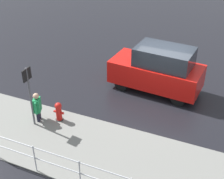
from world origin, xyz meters
TOP-DOWN VIEW (x-y plane):
  - ground_plane at (0.00, 0.00)m, footprint 60.00×60.00m
  - kerb_strip at (0.00, 4.20)m, footprint 24.00×3.20m
  - moving_hatchback at (0.18, -0.45)m, footprint 4.02×1.99m
  - fire_hydrant at (2.94, 3.20)m, footprint 0.42×0.31m
  - pedestrian at (3.65, 3.51)m, footprint 0.36×0.53m
  - metal_railing at (-0.13, 5.74)m, footprint 7.78×0.04m
  - sign_post at (3.65, 3.79)m, footprint 0.07×0.44m

SIDE VIEW (x-z plane):
  - ground_plane at x=0.00m, z-range 0.00..0.00m
  - kerb_strip at x=0.00m, z-range 0.00..0.04m
  - fire_hydrant at x=2.94m, z-range 0.00..0.80m
  - pedestrian at x=3.65m, z-range 0.07..1.29m
  - metal_railing at x=-0.13m, z-range 0.19..1.24m
  - moving_hatchback at x=0.18m, z-range 0.00..2.06m
  - sign_post at x=3.65m, z-range 0.38..2.78m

